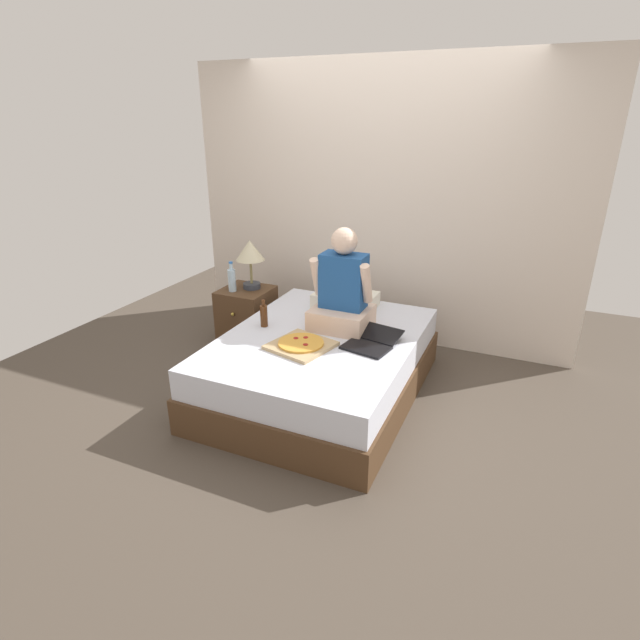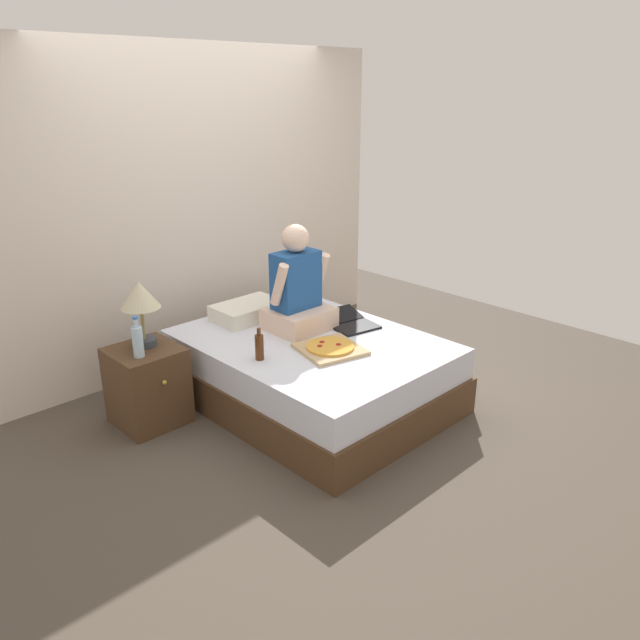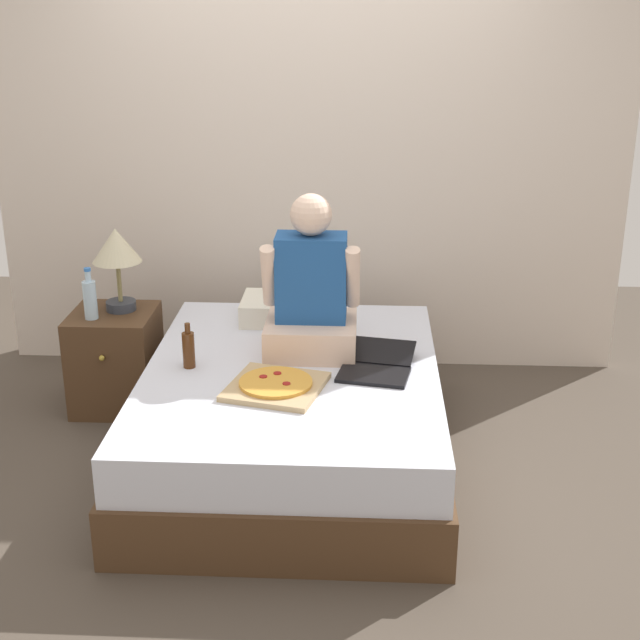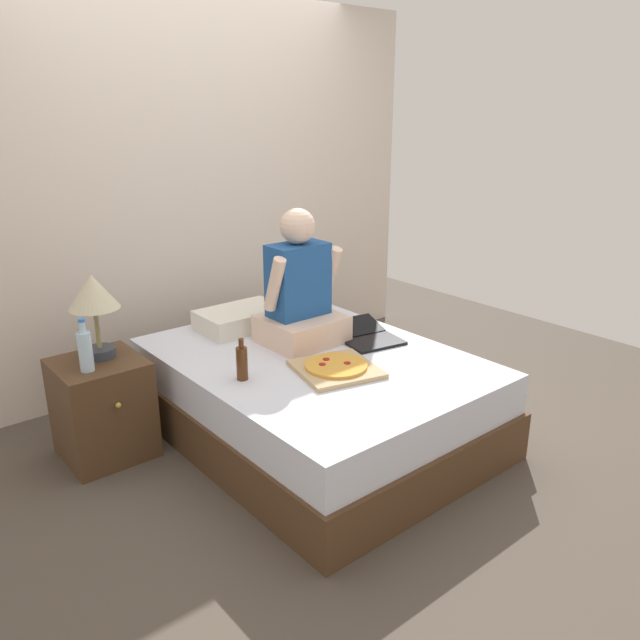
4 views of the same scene
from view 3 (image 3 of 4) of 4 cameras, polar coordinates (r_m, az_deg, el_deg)
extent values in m
plane|color=#4C4238|center=(4.41, -1.76, -8.93)|extent=(5.66, 5.66, 0.00)
cube|color=beige|center=(5.22, -0.73, 10.35)|extent=(3.66, 0.12, 2.50)
cube|color=#4C331E|center=(4.35, -1.78, -7.39)|extent=(1.42, 1.87, 0.27)
cube|color=silver|center=(4.24, -1.82, -4.46)|extent=(1.38, 1.82, 0.22)
cube|color=#4C331E|center=(4.97, -12.94, -2.49)|extent=(0.44, 0.44, 0.54)
sphere|color=gold|center=(4.72, -13.79, -2.38)|extent=(0.03, 0.03, 0.03)
cylinder|color=#333842|center=(4.90, -12.61, 0.92)|extent=(0.16, 0.16, 0.05)
cylinder|color=olive|center=(4.86, -12.73, 2.42)|extent=(0.02, 0.02, 0.22)
cone|color=beige|center=(4.80, -12.92, 4.69)|extent=(0.26, 0.26, 0.18)
cylinder|color=silver|center=(4.78, -14.50, 1.24)|extent=(0.07, 0.07, 0.20)
cylinder|color=silver|center=(4.74, -14.63, 2.72)|extent=(0.03, 0.03, 0.06)
cylinder|color=blue|center=(4.73, -14.67, 3.15)|extent=(0.04, 0.04, 0.02)
cube|color=silver|center=(4.79, -1.89, 0.71)|extent=(0.52, 0.34, 0.12)
cube|color=beige|center=(4.36, -0.57, -1.02)|extent=(0.44, 0.40, 0.16)
cube|color=#1E4C8C|center=(4.29, -0.56, 2.73)|extent=(0.34, 0.20, 0.42)
sphere|color=beige|center=(4.21, -0.58, 6.76)|extent=(0.20, 0.20, 0.20)
cylinder|color=beige|center=(4.25, -3.30, 2.84)|extent=(0.07, 0.18, 0.32)
cylinder|color=beige|center=(4.23, 2.10, 2.75)|extent=(0.07, 0.18, 0.32)
cube|color=black|center=(4.11, 3.43, -3.53)|extent=(0.35, 0.27, 0.02)
cube|color=black|center=(4.28, 3.94, -2.01)|extent=(0.34, 0.25, 0.06)
cube|color=tan|center=(3.98, -2.85, -4.28)|extent=(0.48, 0.48, 0.02)
cylinder|color=gold|center=(3.97, -2.85, -4.02)|extent=(0.33, 0.33, 0.02)
cylinder|color=maroon|center=(4.01, -3.66, -3.63)|extent=(0.04, 0.04, 0.00)
cylinder|color=maroon|center=(3.94, -2.17, -4.08)|extent=(0.04, 0.04, 0.00)
cylinder|color=maroon|center=(4.04, -2.74, -3.42)|extent=(0.04, 0.04, 0.00)
cylinder|color=#4C2811|center=(4.22, -8.40, -1.92)|extent=(0.06, 0.06, 0.17)
cylinder|color=#4C2811|center=(4.18, -8.48, -0.53)|extent=(0.03, 0.03, 0.05)
camera|label=1|loc=(1.27, 59.10, 4.59)|focal=28.00mm
camera|label=2|loc=(3.26, -73.24, 6.78)|focal=35.00mm
camera|label=4|loc=(2.74, -56.79, 3.61)|focal=35.00mm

